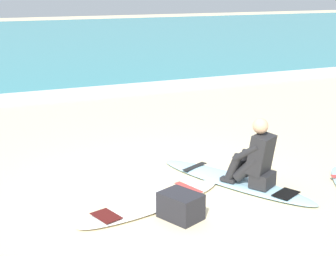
{
  "coord_description": "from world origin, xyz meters",
  "views": [
    {
      "loc": [
        -2.55,
        -5.85,
        2.7
      ],
      "look_at": [
        0.5,
        1.05,
        0.55
      ],
      "focal_mm": 53.74,
      "sensor_mm": 36.0,
      "label": 1
    }
  ],
  "objects_px": {
    "surfer_seated": "(255,160)",
    "beach_bag": "(181,206)",
    "surfboard_main": "(234,181)",
    "surfboard_spare_near": "(153,202)"
  },
  "relations": [
    {
      "from": "surfboard_spare_near",
      "to": "surfer_seated",
      "type": "bearing_deg",
      "value": -3.57
    },
    {
      "from": "surfboard_main",
      "to": "beach_bag",
      "type": "relative_size",
      "value": 5.31
    },
    {
      "from": "surfboard_spare_near",
      "to": "beach_bag",
      "type": "distance_m",
      "value": 0.53
    },
    {
      "from": "surfer_seated",
      "to": "surfboard_main",
      "type": "bearing_deg",
      "value": 112.62
    },
    {
      "from": "surfboard_main",
      "to": "surfer_seated",
      "type": "xyz_separation_m",
      "value": [
        0.13,
        -0.31,
        0.4
      ]
    },
    {
      "from": "surfboard_main",
      "to": "surfer_seated",
      "type": "distance_m",
      "value": 0.52
    },
    {
      "from": "surfboard_main",
      "to": "beach_bag",
      "type": "distance_m",
      "value": 1.37
    },
    {
      "from": "surfer_seated",
      "to": "beach_bag",
      "type": "relative_size",
      "value": 1.97
    },
    {
      "from": "surfer_seated",
      "to": "surfboard_spare_near",
      "type": "bearing_deg",
      "value": 176.43
    },
    {
      "from": "surfer_seated",
      "to": "beach_bag",
      "type": "bearing_deg",
      "value": -163.18
    }
  ]
}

